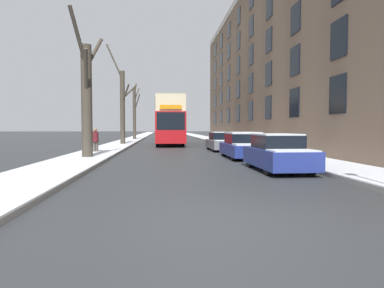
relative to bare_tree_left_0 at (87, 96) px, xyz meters
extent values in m
plane|color=#303335|center=(5.06, -11.76, -3.15)|extent=(320.00, 320.00, 0.00)
cube|color=gray|center=(-0.19, 41.24, -3.09)|extent=(2.55, 130.00, 0.13)
cube|color=silver|center=(-0.19, 41.24, -3.01)|extent=(2.52, 130.00, 0.03)
cube|color=gray|center=(10.30, 41.24, -3.09)|extent=(2.55, 130.00, 0.13)
cube|color=silver|center=(10.30, 41.24, -3.01)|extent=(2.52, 130.00, 0.03)
cube|color=#7A604C|center=(16.08, 12.60, 4.56)|extent=(9.00, 51.36, 15.42)
cube|color=black|center=(11.55, -2.47, -0.07)|extent=(0.08, 1.40, 1.73)
cube|color=black|center=(11.55, 2.56, -0.07)|extent=(0.08, 1.40, 1.73)
cube|color=black|center=(11.55, 7.58, -0.07)|extent=(0.08, 1.40, 1.73)
cube|color=black|center=(11.55, 12.60, -0.07)|extent=(0.08, 1.40, 1.73)
cube|color=black|center=(11.55, 17.62, -0.07)|extent=(0.08, 1.40, 1.73)
cube|color=black|center=(11.55, 22.64, -0.07)|extent=(0.08, 1.40, 1.73)
cube|color=black|center=(11.55, 27.66, -0.07)|extent=(0.08, 1.40, 1.73)
cube|color=black|center=(11.55, 32.68, -0.07)|extent=(0.08, 1.40, 1.73)
cube|color=black|center=(11.55, -2.47, 2.40)|extent=(0.08, 1.40, 1.73)
cube|color=black|center=(11.55, 2.56, 2.40)|extent=(0.08, 1.40, 1.73)
cube|color=black|center=(11.55, 7.58, 2.40)|extent=(0.08, 1.40, 1.73)
cube|color=black|center=(11.55, 12.60, 2.40)|extent=(0.08, 1.40, 1.73)
cube|color=black|center=(11.55, 17.62, 2.40)|extent=(0.08, 1.40, 1.73)
cube|color=black|center=(11.55, 22.64, 2.40)|extent=(0.08, 1.40, 1.73)
cube|color=black|center=(11.55, 27.66, 2.40)|extent=(0.08, 1.40, 1.73)
cube|color=black|center=(11.55, 32.68, 2.40)|extent=(0.08, 1.40, 1.73)
cube|color=black|center=(11.55, 2.56, 4.87)|extent=(0.08, 1.40, 1.73)
cube|color=black|center=(11.55, 7.58, 4.87)|extent=(0.08, 1.40, 1.73)
cube|color=black|center=(11.55, 12.60, 4.87)|extent=(0.08, 1.40, 1.73)
cube|color=black|center=(11.55, 17.62, 4.87)|extent=(0.08, 1.40, 1.73)
cube|color=black|center=(11.55, 22.64, 4.87)|extent=(0.08, 1.40, 1.73)
cube|color=black|center=(11.55, 27.66, 4.87)|extent=(0.08, 1.40, 1.73)
cube|color=black|center=(11.55, 32.68, 4.87)|extent=(0.08, 1.40, 1.73)
cube|color=black|center=(11.55, 7.58, 7.33)|extent=(0.08, 1.40, 1.73)
cube|color=black|center=(11.55, 12.60, 7.33)|extent=(0.08, 1.40, 1.73)
cube|color=black|center=(11.55, 17.62, 7.33)|extent=(0.08, 1.40, 1.73)
cube|color=black|center=(11.55, 22.64, 7.33)|extent=(0.08, 1.40, 1.73)
cube|color=black|center=(11.55, 27.66, 7.33)|extent=(0.08, 1.40, 1.73)
cube|color=black|center=(11.55, 32.68, 7.33)|extent=(0.08, 1.40, 1.73)
cube|color=black|center=(11.55, 17.62, 9.80)|extent=(0.08, 1.40, 1.73)
cube|color=black|center=(11.55, 22.64, 9.80)|extent=(0.08, 1.40, 1.73)
cube|color=black|center=(11.55, 27.66, 9.80)|extent=(0.08, 1.40, 1.73)
cube|color=black|center=(11.55, 32.68, 9.80)|extent=(0.08, 1.40, 1.73)
cylinder|color=#423A30|center=(-0.01, 0.04, -0.33)|extent=(0.52, 0.52, 5.65)
cylinder|color=#423A30|center=(-0.20, -0.68, 2.66)|extent=(0.59, 1.64, 2.54)
cylinder|color=#423A30|center=(0.25, 0.71, 2.24)|extent=(0.73, 1.53, 1.84)
cylinder|color=#423A30|center=(0.12, -0.59, 1.06)|extent=(0.46, 1.43, 2.06)
cylinder|color=#423A30|center=(0.15, 14.19, 0.20)|extent=(0.43, 0.43, 6.71)
cylinder|color=#423A30|center=(-0.55, 14.40, 4.42)|extent=(1.59, 0.60, 3.21)
cylinder|color=#423A30|center=(0.75, 14.49, 1.73)|extent=(1.36, 0.79, 1.39)
cylinder|color=#423A30|center=(0.48, 13.74, 1.52)|extent=(0.86, 1.09, 1.58)
cylinder|color=#423A30|center=(0.16, 27.63, 0.22)|extent=(0.41, 0.41, 6.75)
cylinder|color=#423A30|center=(0.41, 28.36, 2.82)|extent=(0.69, 1.61, 1.89)
cylinder|color=#423A30|center=(0.53, 27.23, 1.68)|extent=(0.94, 1.01, 2.24)
cylinder|color=#423A30|center=(0.25, 28.23, 3.43)|extent=(0.34, 1.33, 1.96)
cube|color=red|center=(4.39, 15.61, -1.52)|extent=(2.48, 11.64, 2.58)
cube|color=beige|center=(4.39, 15.61, 0.42)|extent=(2.43, 11.41, 1.30)
cube|color=beige|center=(4.39, 15.61, 1.13)|extent=(2.43, 11.41, 0.12)
cube|color=black|center=(4.39, 15.61, -1.02)|extent=(2.51, 10.25, 1.34)
cube|color=black|center=(4.39, 15.61, 0.48)|extent=(2.51, 10.25, 0.99)
cube|color=black|center=(4.39, 9.81, -1.02)|extent=(2.23, 0.06, 1.41)
cube|color=orange|center=(4.39, 9.80, 0.09)|extent=(1.74, 0.05, 0.32)
cylinder|color=black|center=(3.32, 12.12, -2.64)|extent=(0.30, 1.03, 1.03)
cylinder|color=black|center=(5.46, 12.12, -2.64)|extent=(0.30, 1.03, 1.03)
cylinder|color=black|center=(3.32, 18.87, -2.64)|extent=(0.30, 1.03, 1.03)
cylinder|color=black|center=(5.46, 18.87, -2.64)|extent=(0.30, 1.03, 1.03)
cube|color=navy|center=(7.94, -5.03, -2.66)|extent=(1.69, 3.90, 0.65)
cube|color=black|center=(7.94, -4.87, -2.09)|extent=(1.46, 1.95, 0.49)
cube|color=silver|center=(7.94, -4.87, -1.81)|extent=(1.42, 1.85, 0.05)
cube|color=silver|center=(7.94, -6.42, -2.31)|extent=(1.52, 1.02, 0.04)
cylinder|color=black|center=(7.21, -6.20, -2.83)|extent=(0.20, 0.65, 0.65)
cylinder|color=black|center=(8.68, -6.20, -2.83)|extent=(0.20, 0.65, 0.65)
cylinder|color=black|center=(7.21, -3.86, -2.83)|extent=(0.20, 0.65, 0.65)
cylinder|color=black|center=(8.68, -3.86, -2.83)|extent=(0.20, 0.65, 0.65)
cube|color=navy|center=(7.94, 0.28, -2.69)|extent=(1.86, 4.21, 0.58)
cube|color=black|center=(7.94, 0.45, -2.14)|extent=(1.60, 2.10, 0.53)
cube|color=silver|center=(7.94, 0.45, -1.83)|extent=(1.56, 2.00, 0.09)
cube|color=silver|center=(7.94, -1.21, -2.37)|extent=(1.67, 1.10, 0.08)
cylinder|color=black|center=(7.12, -0.98, -2.82)|extent=(0.20, 0.67, 0.67)
cylinder|color=black|center=(8.76, -0.98, -2.82)|extent=(0.20, 0.67, 0.67)
cylinder|color=black|center=(7.12, 1.54, -2.82)|extent=(0.20, 0.67, 0.67)
cylinder|color=black|center=(8.76, 1.54, -2.82)|extent=(0.20, 0.67, 0.67)
cube|color=slate|center=(7.94, 6.39, -2.69)|extent=(1.88, 4.33, 0.58)
cube|color=black|center=(7.94, 6.56, -2.15)|extent=(1.61, 2.16, 0.51)
cube|color=silver|center=(7.94, 6.56, -1.87)|extent=(1.58, 2.05, 0.05)
cube|color=silver|center=(7.94, 4.85, -2.39)|extent=(1.69, 1.13, 0.04)
cylinder|color=black|center=(7.11, 5.09, -2.83)|extent=(0.20, 0.64, 0.64)
cylinder|color=black|center=(8.77, 5.09, -2.83)|extent=(0.20, 0.64, 0.64)
cylinder|color=black|center=(7.11, 7.69, -2.83)|extent=(0.20, 0.64, 0.64)
cylinder|color=black|center=(8.77, 7.69, -2.83)|extent=(0.20, 0.64, 0.64)
cube|color=#333842|center=(4.18, 33.80, -1.78)|extent=(1.93, 5.25, 2.30)
cube|color=black|center=(4.18, 31.19, -1.24)|extent=(1.70, 0.06, 1.01)
cylinder|color=black|center=(3.33, 32.12, -2.81)|extent=(0.22, 0.68, 0.68)
cylinder|color=black|center=(5.02, 32.12, -2.81)|extent=(0.22, 0.68, 0.68)
cylinder|color=black|center=(3.33, 35.48, -2.81)|extent=(0.22, 0.68, 0.68)
cylinder|color=black|center=(5.02, 35.48, -2.81)|extent=(0.22, 0.68, 0.68)
cylinder|color=#4C4742|center=(-0.40, 3.87, -2.79)|extent=(0.16, 0.16, 0.73)
cylinder|color=#4C4742|center=(-0.25, 3.89, -2.79)|extent=(0.16, 0.16, 0.73)
cylinder|color=#59191E|center=(-0.33, 3.88, -2.10)|extent=(0.34, 0.34, 0.64)
sphere|color=#8C6647|center=(-0.33, 3.88, -1.68)|extent=(0.20, 0.20, 0.20)
camera|label=1|loc=(3.66, -17.25, -1.57)|focal=32.00mm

